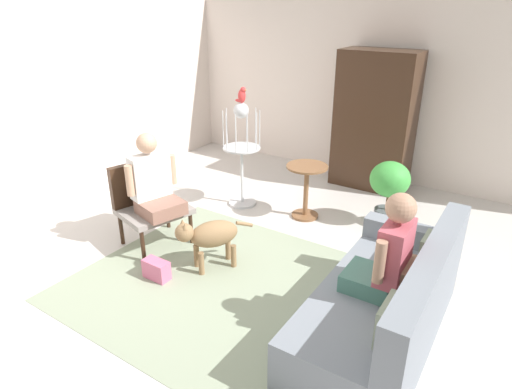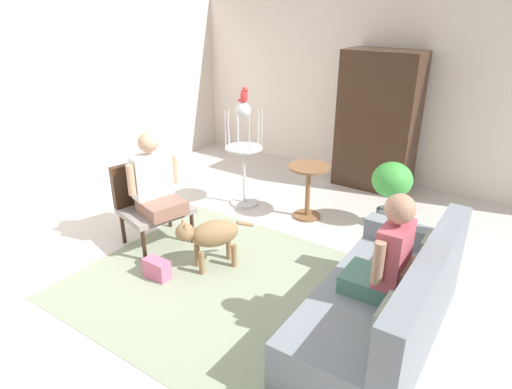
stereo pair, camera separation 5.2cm
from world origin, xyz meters
The scene contains 15 objects.
ground_plane centered at (0.00, 0.00, 0.00)m, with size 7.87×7.87×0.00m, color beige.
back_wall centered at (0.00, 3.34, 1.29)m, with size 6.63×0.12×2.59m, color silver.
left_wall centered at (-3.07, 0.30, 1.29)m, with size 0.12×7.15×2.59m, color silver.
area_rug centered at (-0.05, -0.26, 0.00)m, with size 2.61×2.38×0.01m, color gray.
couch centered at (1.48, -0.11, 0.31)m, with size 0.88×1.91×0.89m.
armchair centered at (-1.23, 0.00, 0.51)m, with size 0.75×0.82×0.89m.
person_on_couch centered at (1.44, -0.14, 0.77)m, with size 0.46×0.52×0.84m.
person_on_armchair centered at (-1.07, -0.05, 0.75)m, with size 0.56×0.57×0.83m.
round_end_table centered at (-0.06, 1.47, 0.42)m, with size 0.50×0.50×0.67m.
dog centered at (-0.30, -0.09, 0.37)m, with size 0.49×0.70×0.58m.
bird_cage_stand centered at (-0.93, 1.34, 0.78)m, with size 0.48×0.48×1.35m.
parrot centered at (-0.92, 1.34, 1.44)m, with size 0.17×0.10×0.19m.
potted_plant centered at (0.84, 1.81, 0.51)m, with size 0.46×0.46×0.79m.
armoire_cabinet centered at (0.21, 2.93, 0.95)m, with size 1.03×0.56×1.90m, color #382316.
handbag centered at (-0.62, -0.53, 0.10)m, with size 0.27×0.13×0.19m, color #D8668C.
Camera 1 is at (2.20, -3.02, 2.48)m, focal length 31.18 mm.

